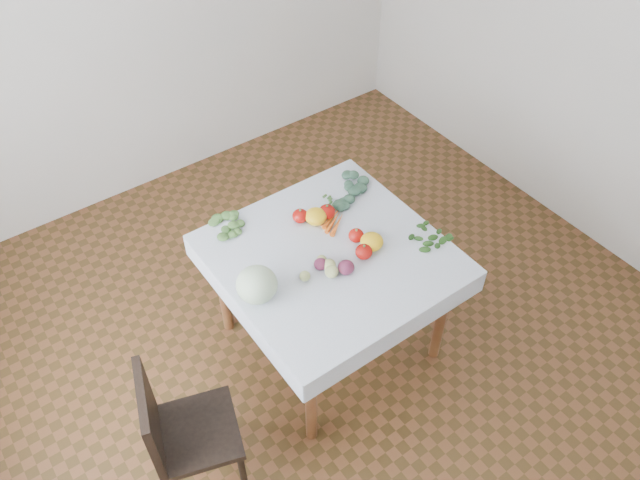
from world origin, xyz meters
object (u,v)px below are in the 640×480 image
at_px(table, 331,267).
at_px(heirloom_back, 316,216).
at_px(cabbage, 257,285).
at_px(chair, 177,429).
at_px(carrot_bunch, 331,218).

bearing_deg(table, heirloom_back, 72.71).
bearing_deg(table, cabbage, -176.55).
bearing_deg(chair, cabbage, 22.05).
bearing_deg(table, chair, -165.63).
height_order(chair, carrot_bunch, chair).
distance_m(chair, carrot_bunch, 1.33).
bearing_deg(carrot_bunch, cabbage, -159.58).
height_order(heirloom_back, carrot_bunch, heirloom_back).
relative_size(cabbage, heirloom_back, 1.67).
distance_m(table, carrot_bunch, 0.27).
height_order(table, chair, chair).
distance_m(table, chair, 1.11).
relative_size(chair, cabbage, 4.22).
bearing_deg(chair, carrot_bunch, 21.24).
xyz_separation_m(table, carrot_bunch, (0.15, 0.20, 0.12)).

